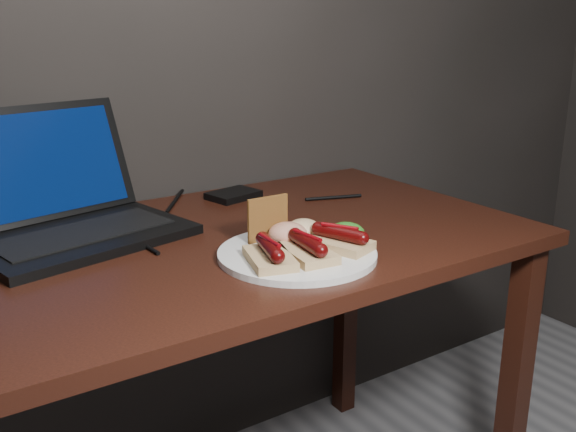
% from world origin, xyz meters
% --- Properties ---
extents(desk, '(1.40, 0.70, 0.75)m').
position_xyz_m(desk, '(0.00, 1.38, 0.66)').
color(desk, '#38170E').
rests_on(desk, ground).
extents(laptop, '(0.45, 0.41, 0.25)m').
position_xyz_m(laptop, '(-0.16, 1.57, 0.80)').
color(laptop, black).
rests_on(laptop, desk).
extents(hard_drive, '(0.13, 0.11, 0.02)m').
position_xyz_m(hard_drive, '(0.25, 1.63, 0.76)').
color(hard_drive, black).
rests_on(hard_drive, desk).
extents(desk_cables, '(0.91, 0.43, 0.01)m').
position_xyz_m(desk_cables, '(0.01, 1.52, 0.75)').
color(desk_cables, black).
rests_on(desk_cables, desk).
extents(plate, '(0.35, 0.35, 0.01)m').
position_xyz_m(plate, '(0.15, 1.21, 0.76)').
color(plate, silver).
rests_on(plate, desk).
extents(bread_sausage_left, '(0.10, 0.13, 0.04)m').
position_xyz_m(bread_sausage_left, '(0.08, 1.19, 0.78)').
color(bread_sausage_left, '#DAAF80').
rests_on(bread_sausage_left, plate).
extents(bread_sausage_center, '(0.08, 0.12, 0.04)m').
position_xyz_m(bread_sausage_center, '(0.15, 1.17, 0.78)').
color(bread_sausage_center, '#DAAF80').
rests_on(bread_sausage_center, plate).
extents(bread_sausage_right, '(0.10, 0.13, 0.04)m').
position_xyz_m(bread_sausage_right, '(0.22, 1.18, 0.78)').
color(bread_sausage_right, '#DAAF80').
rests_on(bread_sausage_right, plate).
extents(crispbread, '(0.09, 0.01, 0.08)m').
position_xyz_m(crispbread, '(0.14, 1.29, 0.80)').
color(crispbread, brown).
rests_on(crispbread, plate).
extents(salad_greens, '(0.07, 0.07, 0.04)m').
position_xyz_m(salad_greens, '(0.25, 1.20, 0.78)').
color(salad_greens, '#105413').
rests_on(salad_greens, plate).
extents(salsa_mound, '(0.07, 0.07, 0.04)m').
position_xyz_m(salsa_mound, '(0.16, 1.25, 0.78)').
color(salsa_mound, '#AB1119').
rests_on(salsa_mound, plate).
extents(coleslaw_mound, '(0.06, 0.06, 0.04)m').
position_xyz_m(coleslaw_mound, '(0.20, 1.27, 0.78)').
color(coleslaw_mound, beige).
rests_on(coleslaw_mound, plate).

